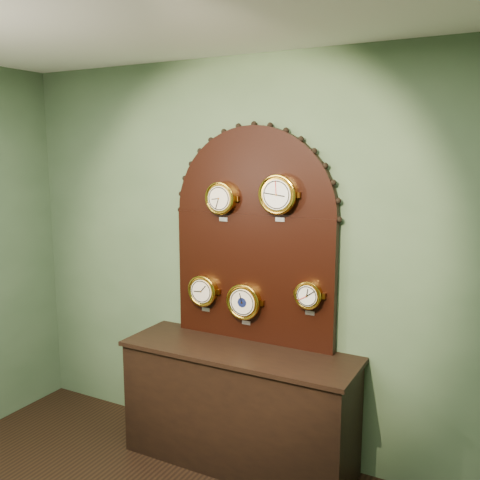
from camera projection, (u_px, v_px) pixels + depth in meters
The scene contains 8 objects.
wall_back at pixel (257, 260), 3.75m from camera, with size 4.00×4.00×0.00m, color #486243.
shop_counter at pixel (239, 408), 3.68m from camera, with size 1.60×0.50×0.80m, color black.
display_board at pixel (254, 229), 3.67m from camera, with size 1.26×0.06×1.53m.
roman_clock at pixel (221, 198), 3.68m from camera, with size 0.23×0.08×0.28m.
arabic_clock at pixel (278, 195), 3.47m from camera, with size 0.27×0.08×0.32m.
hygrometer at pixel (203, 291), 3.86m from camera, with size 0.23×0.08×0.28m.
barometer at pixel (244, 301), 3.71m from camera, with size 0.26×0.08×0.31m.
tide_clock at pixel (309, 295), 3.48m from camera, with size 0.19×0.08×0.24m.
Camera 1 is at (1.62, -0.80, 2.16)m, focal length 39.86 mm.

